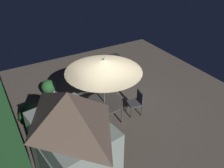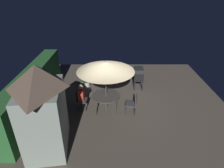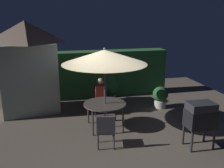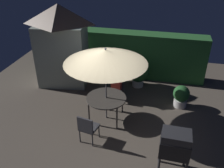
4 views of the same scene
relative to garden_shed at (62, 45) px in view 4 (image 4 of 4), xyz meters
name	(u,v)px [view 4 (image 4 of 4)]	position (x,y,z in m)	size (l,w,h in m)	color
ground_plane	(109,123)	(2.37, -2.24, -1.59)	(11.00, 11.00, 0.00)	brown
hedge_backdrop	(128,54)	(2.37, 1.26, -0.65)	(6.23, 0.73, 1.86)	#28602D
garden_shed	(62,45)	(0.00, 0.00, 0.00)	(2.09, 1.59, 3.11)	gray
patio_table	(106,99)	(2.23, -1.95, -0.88)	(1.25, 1.25, 0.77)	#47423D
patio_umbrella	(106,56)	(2.23, -1.95, 0.56)	(2.42, 2.42, 2.41)	#4C4C51
bbq_grill	(175,144)	(4.32, -3.65, -0.74)	(0.71, 0.52, 1.20)	black
chair_near_shed	(117,86)	(2.33, -0.75, -1.07)	(0.49, 0.50, 0.90)	#38383D
chair_far_side	(88,127)	(2.00, -3.14, -1.07)	(0.54, 0.54, 0.90)	#38383D
potted_plant_by_shed	(181,96)	(4.56, -0.73, -1.17)	(0.56, 0.56, 0.78)	silver
potted_plant_by_grill	(138,73)	(2.94, 0.33, -1.01)	(0.79, 0.79, 1.02)	silver
person_in_red	(116,81)	(2.32, -0.84, -0.80)	(0.36, 0.27, 1.26)	#CC3D33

